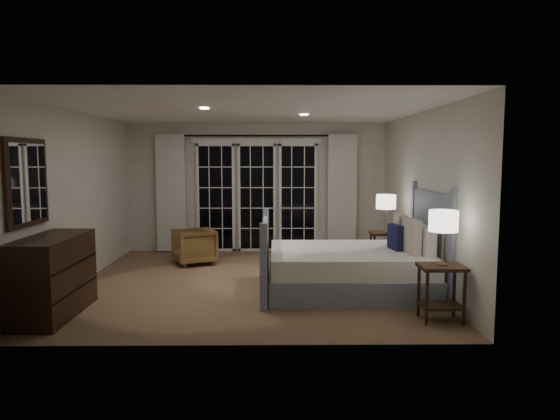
{
  "coord_description": "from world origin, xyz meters",
  "views": [
    {
      "loc": [
        0.34,
        -7.22,
        1.83
      ],
      "look_at": [
        0.42,
        0.19,
        1.05
      ],
      "focal_mm": 32.0,
      "sensor_mm": 36.0,
      "label": 1
    }
  ],
  "objects_px": {
    "nightstand_right": "(385,245)",
    "armchair": "(194,247)",
    "bed": "(353,267)",
    "dresser": "(52,276)",
    "nightstand_left": "(441,284)",
    "lamp_left": "(443,222)",
    "lamp_right": "(386,202)"
  },
  "relations": [
    {
      "from": "lamp_left",
      "to": "dresser",
      "type": "bearing_deg",
      "value": 176.86
    },
    {
      "from": "lamp_right",
      "to": "bed",
      "type": "bearing_deg",
      "value": -119.78
    },
    {
      "from": "nightstand_right",
      "to": "dresser",
      "type": "relative_size",
      "value": 0.48
    },
    {
      "from": "bed",
      "to": "dresser",
      "type": "distance_m",
      "value": 3.79
    },
    {
      "from": "bed",
      "to": "dresser",
      "type": "bearing_deg",
      "value": -164.33
    },
    {
      "from": "lamp_left",
      "to": "lamp_right",
      "type": "xyz_separation_m",
      "value": [
        -0.07,
        2.54,
        -0.01
      ]
    },
    {
      "from": "bed",
      "to": "dresser",
      "type": "relative_size",
      "value": 1.79
    },
    {
      "from": "bed",
      "to": "lamp_right",
      "type": "bearing_deg",
      "value": 60.22
    },
    {
      "from": "nightstand_left",
      "to": "nightstand_right",
      "type": "distance_m",
      "value": 2.54
    },
    {
      "from": "nightstand_right",
      "to": "lamp_right",
      "type": "relative_size",
      "value": 1.04
    },
    {
      "from": "bed",
      "to": "dresser",
      "type": "xyz_separation_m",
      "value": [
        -3.64,
        -1.02,
        0.12
      ]
    },
    {
      "from": "dresser",
      "to": "lamp_right",
      "type": "bearing_deg",
      "value": 27.68
    },
    {
      "from": "lamp_left",
      "to": "armchair",
      "type": "relative_size",
      "value": 0.92
    },
    {
      "from": "lamp_left",
      "to": "dresser",
      "type": "relative_size",
      "value": 0.47
    },
    {
      "from": "bed",
      "to": "lamp_right",
      "type": "distance_m",
      "value": 1.66
    },
    {
      "from": "lamp_left",
      "to": "armchair",
      "type": "distance_m",
      "value": 4.54
    },
    {
      "from": "lamp_left",
      "to": "lamp_right",
      "type": "relative_size",
      "value": 1.01
    },
    {
      "from": "nightstand_right",
      "to": "lamp_left",
      "type": "relative_size",
      "value": 1.03
    },
    {
      "from": "bed",
      "to": "nightstand_left",
      "type": "bearing_deg",
      "value": -57.86
    },
    {
      "from": "lamp_right",
      "to": "armchair",
      "type": "relative_size",
      "value": 0.91
    },
    {
      "from": "nightstand_right",
      "to": "lamp_right",
      "type": "distance_m",
      "value": 0.7
    },
    {
      "from": "nightstand_left",
      "to": "nightstand_right",
      "type": "bearing_deg",
      "value": 91.53
    },
    {
      "from": "nightstand_right",
      "to": "armchair",
      "type": "bearing_deg",
      "value": 170.7
    },
    {
      "from": "bed",
      "to": "nightstand_left",
      "type": "distance_m",
      "value": 1.5
    },
    {
      "from": "nightstand_right",
      "to": "armchair",
      "type": "relative_size",
      "value": 0.94
    },
    {
      "from": "lamp_right",
      "to": "armchair",
      "type": "bearing_deg",
      "value": 170.7
    },
    {
      "from": "lamp_right",
      "to": "dresser",
      "type": "xyz_separation_m",
      "value": [
        -4.37,
        -2.29,
        -0.65
      ]
    },
    {
      "from": "lamp_right",
      "to": "armchair",
      "type": "height_order",
      "value": "lamp_right"
    },
    {
      "from": "bed",
      "to": "nightstand_right",
      "type": "relative_size",
      "value": 3.71
    },
    {
      "from": "bed",
      "to": "lamp_left",
      "type": "xyz_separation_m",
      "value": [
        0.79,
        -1.26,
        0.79
      ]
    },
    {
      "from": "bed",
      "to": "armchair",
      "type": "distance_m",
      "value": 3.04
    },
    {
      "from": "nightstand_left",
      "to": "lamp_left",
      "type": "bearing_deg",
      "value": 0.0
    }
  ]
}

